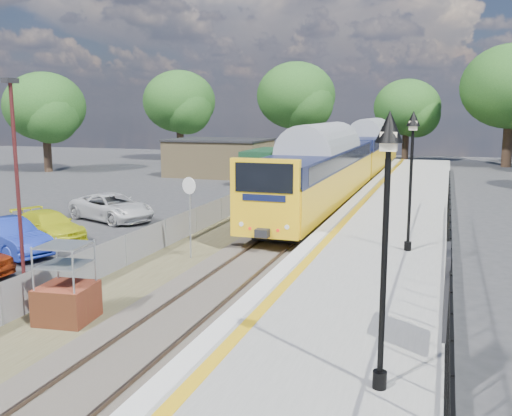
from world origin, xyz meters
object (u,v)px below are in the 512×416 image
at_px(speed_sign, 190,203).
at_px(car_yellow, 49,226).
at_px(victorian_lamp_south, 387,187).
at_px(car_blue, 7,237).
at_px(train, 352,156).
at_px(brick_plinth, 66,285).
at_px(victorian_lamp_north, 412,148).
at_px(carpark_lamp, 16,169).
at_px(car_white, 112,207).

bearing_deg(speed_sign, car_yellow, -172.21).
bearing_deg(victorian_lamp_south, car_blue, 151.51).
xyz_separation_m(train, brick_plinth, (-2.83, -28.53, -1.31)).
distance_m(victorian_lamp_north, speed_sign, 8.10).
height_order(speed_sign, carpark_lamp, carpark_lamp).
xyz_separation_m(brick_plinth, car_white, (-6.69, 12.65, -0.35)).
xyz_separation_m(victorian_lamp_south, car_blue, (-14.96, 8.12, -3.59)).
bearing_deg(carpark_lamp, victorian_lamp_north, 22.71).
bearing_deg(car_white, train, -9.63).
distance_m(train, car_white, 18.59).
distance_m(brick_plinth, car_white, 14.32).
distance_m(victorian_lamp_north, carpark_lamp, 12.51).
height_order(victorian_lamp_north, brick_plinth, victorian_lamp_north).
relative_size(car_yellow, car_white, 0.86).
xyz_separation_m(victorian_lamp_south, brick_plinth, (-8.33, 2.82, -3.27)).
bearing_deg(speed_sign, carpark_lamp, -112.59).
bearing_deg(train, car_blue, -112.16).
bearing_deg(train, car_white, -120.97).
bearing_deg(car_white, carpark_lamp, -140.88).
bearing_deg(car_white, car_blue, -158.14).
relative_size(speed_sign, car_yellow, 0.74).
xyz_separation_m(victorian_lamp_south, speed_sign, (-8.00, 9.70, -2.15)).
bearing_deg(speed_sign, victorian_lamp_south, -33.58).
height_order(speed_sign, car_blue, speed_sign).
distance_m(victorian_lamp_south, car_blue, 17.40).
height_order(brick_plinth, car_blue, brick_plinth).
xyz_separation_m(brick_plinth, carpark_lamp, (-3.39, 2.35, 2.69)).
xyz_separation_m(brick_plinth, car_yellow, (-6.90, 8.03, -0.42)).
xyz_separation_m(victorian_lamp_north, car_white, (-14.83, 5.48, -3.62)).
bearing_deg(car_white, brick_plinth, -130.78).
relative_size(speed_sign, car_white, 0.64).
relative_size(victorian_lamp_north, car_blue, 1.07).
distance_m(car_blue, car_yellow, 2.76).
bearing_deg(car_blue, train, -2.70).
bearing_deg(speed_sign, brick_plinth, -75.87).
bearing_deg(brick_plinth, victorian_lamp_north, 41.42).
bearing_deg(car_blue, car_yellow, 25.20).
height_order(train, carpark_lamp, carpark_lamp).
distance_m(train, carpark_lamp, 26.94).
bearing_deg(victorian_lamp_north, car_yellow, 176.73).
bearing_deg(brick_plinth, speed_sign, 87.23).
bearing_deg(car_yellow, speed_sign, -75.40).
xyz_separation_m(train, car_blue, (-9.46, -23.23, -1.64)).
relative_size(brick_plinth, car_yellow, 0.51).
height_order(speed_sign, car_white, speed_sign).
height_order(victorian_lamp_south, brick_plinth, victorian_lamp_south).
relative_size(victorian_lamp_south, speed_sign, 1.48).
distance_m(train, car_yellow, 22.75).
relative_size(victorian_lamp_south, brick_plinth, 2.15).
bearing_deg(victorian_lamp_north, train, 103.94).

